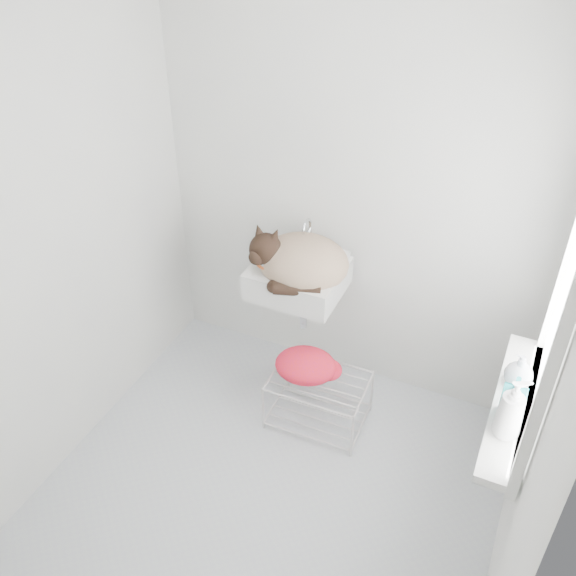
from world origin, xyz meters
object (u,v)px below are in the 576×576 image
at_px(sink, 298,266).
at_px(wire_rack, 318,400).
at_px(cat, 299,262).
at_px(bottle_c, 516,384).
at_px(bottle_b, 508,417).
at_px(bottle_a, 504,433).

distance_m(sink, wire_rack, 0.77).
xyz_separation_m(cat, bottle_c, (1.19, -0.41, -0.04)).
height_order(sink, cat, cat).
bearing_deg(bottle_b, cat, 152.65).
height_order(cat, bottle_a, cat).
distance_m(cat, wire_rack, 0.80).
bearing_deg(wire_rack, cat, 136.21).
bearing_deg(bottle_a, cat, 149.19).
relative_size(wire_rack, bottle_a, 2.22).
relative_size(wire_rack, bottle_c, 3.37).
xyz_separation_m(cat, bottle_a, (1.19, -0.71, -0.04)).
relative_size(wire_rack, bottle_b, 2.50).
relative_size(bottle_a, bottle_b, 1.13).
relative_size(cat, bottle_c, 3.36).
distance_m(bottle_b, bottle_c, 0.21).
height_order(sink, bottle_b, bottle_b).
bearing_deg(bottle_b, sink, 152.16).
distance_m(sink, bottle_a, 1.41).
bearing_deg(cat, wire_rack, -46.56).
height_order(sink, bottle_c, sink).
relative_size(sink, bottle_c, 3.16).
height_order(cat, bottle_c, cat).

